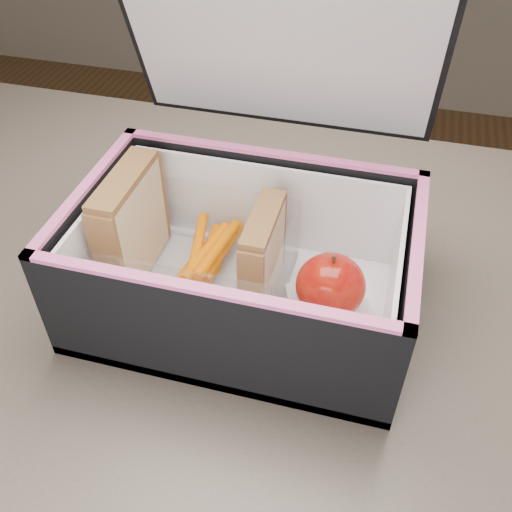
{
  "coord_description": "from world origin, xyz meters",
  "views": [
    {
      "loc": [
        0.11,
        -0.38,
        1.19
      ],
      "look_at": [
        0.0,
        0.02,
        0.81
      ],
      "focal_mm": 40.0,
      "sensor_mm": 36.0,
      "label": 1
    }
  ],
  "objects": [
    {
      "name": "plastic_tub",
      "position": [
        -0.06,
        0.02,
        0.8
      ],
      "size": [
        0.19,
        0.13,
        0.08
      ],
      "primitive_type": null,
      "color": "white",
      "rests_on": "lunch_bag"
    },
    {
      "name": "kitchen_table",
      "position": [
        0.0,
        0.0,
        0.66
      ],
      "size": [
        1.2,
        0.8,
        0.75
      ],
      "color": "brown",
      "rests_on": "ground"
    },
    {
      "name": "lunch_bag",
      "position": [
        -0.01,
        0.01,
        0.82
      ],
      "size": [
        0.32,
        0.29,
        0.32
      ],
      "color": "black",
      "rests_on": "kitchen_table"
    },
    {
      "name": "paper_napkin",
      "position": [
        0.08,
        0.0,
        0.77
      ],
      "size": [
        0.1,
        0.11,
        0.01
      ],
      "primitive_type": "cube",
      "rotation": [
        0.0,
        0.0,
        0.36
      ],
      "color": "white",
      "rests_on": "lunch_bag"
    },
    {
      "name": "sandwich_left",
      "position": [
        -0.13,
        0.02,
        0.83
      ],
      "size": [
        0.03,
        0.11,
        0.12
      ],
      "color": "beige",
      "rests_on": "plastic_tub"
    },
    {
      "name": "carrot_sticks",
      "position": [
        -0.06,
        0.02,
        0.79
      ],
      "size": [
        0.06,
        0.15,
        0.03
      ],
      "color": "#F66900",
      "rests_on": "plastic_tub"
    },
    {
      "name": "red_apple",
      "position": [
        0.08,
        0.01,
        0.8
      ],
      "size": [
        0.08,
        0.08,
        0.07
      ],
      "rotation": [
        0.0,
        0.0,
        -0.28
      ],
      "color": "#880006",
      "rests_on": "paper_napkin"
    },
    {
      "name": "sandwich_right",
      "position": [
        0.01,
        0.02,
        0.82
      ],
      "size": [
        0.02,
        0.09,
        0.1
      ],
      "color": "beige",
      "rests_on": "plastic_tub"
    }
  ]
}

